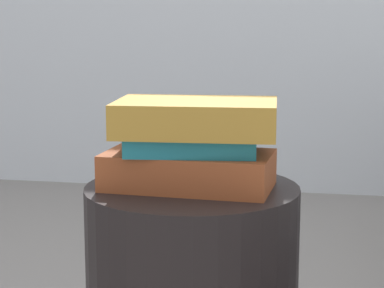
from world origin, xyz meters
TOP-DOWN VIEW (x-y plane):
  - book_rust at (-0.01, -0.01)m, footprint 0.30×0.17m
  - book_teal at (-0.00, 0.00)m, footprint 0.24×0.18m
  - book_ochre at (0.01, -0.00)m, footprint 0.29×0.19m

SIDE VIEW (x-z plane):
  - book_rust at x=-0.01m, z-range 0.49..0.55m
  - book_teal at x=0.00m, z-range 0.55..0.58m
  - book_ochre at x=0.01m, z-range 0.58..0.64m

